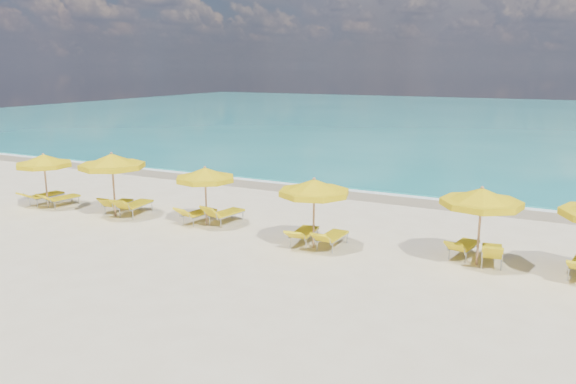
% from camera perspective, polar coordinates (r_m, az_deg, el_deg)
% --- Properties ---
extents(ground_plane, '(120.00, 120.00, 0.00)m').
position_cam_1_polar(ground_plane, '(18.92, -2.06, -4.44)').
color(ground_plane, beige).
extents(ocean, '(120.00, 80.00, 0.30)m').
position_cam_1_polar(ocean, '(64.65, 19.16, 7.04)').
color(ocean, '#167F7E').
rests_on(ocean, ground).
extents(wet_sand_band, '(120.00, 2.60, 0.01)m').
position_cam_1_polar(wet_sand_band, '(25.43, 6.03, -0.04)').
color(wet_sand_band, tan).
rests_on(wet_sand_band, ground).
extents(foam_line, '(120.00, 1.20, 0.03)m').
position_cam_1_polar(foam_line, '(26.16, 6.66, 0.31)').
color(foam_line, white).
rests_on(foam_line, ground).
extents(whitecap_near, '(14.00, 0.36, 0.05)m').
position_cam_1_polar(whitecap_near, '(36.41, 2.64, 3.87)').
color(whitecap_near, white).
rests_on(whitecap_near, ground).
extents(whitecap_far, '(18.00, 0.30, 0.05)m').
position_cam_1_polar(whitecap_far, '(40.20, 25.58, 3.47)').
color(whitecap_far, white).
rests_on(whitecap_far, ground).
extents(umbrella_2, '(2.70, 2.70, 2.20)m').
position_cam_1_polar(umbrella_2, '(24.34, -23.56, 2.90)').
color(umbrella_2, tan).
rests_on(umbrella_2, ground).
extents(umbrella_3, '(2.60, 2.60, 2.46)m').
position_cam_1_polar(umbrella_3, '(21.82, -17.46, 2.95)').
color(umbrella_3, tan).
rests_on(umbrella_3, ground).
extents(umbrella_4, '(2.51, 2.51, 2.15)m').
position_cam_1_polar(umbrella_4, '(19.90, -8.42, 1.72)').
color(umbrella_4, tan).
rests_on(umbrella_4, ground).
extents(umbrella_5, '(2.45, 2.45, 2.25)m').
position_cam_1_polar(umbrella_5, '(17.19, 2.66, 0.41)').
color(umbrella_5, tan).
rests_on(umbrella_5, ground).
extents(umbrella_6, '(2.69, 2.69, 2.31)m').
position_cam_1_polar(umbrella_6, '(16.54, 19.07, -0.57)').
color(umbrella_6, tan).
rests_on(umbrella_6, ground).
extents(lounger_2_left, '(0.79, 1.89, 0.67)m').
position_cam_1_polar(lounger_2_left, '(25.25, -23.43, -0.62)').
color(lounger_2_left, '#A5A8AD').
rests_on(lounger_2_left, ground).
extents(lounger_2_right, '(0.80, 1.74, 0.68)m').
position_cam_1_polar(lounger_2_right, '(24.56, -21.93, -0.87)').
color(lounger_2_right, '#A5A8AD').
rests_on(lounger_2_right, ground).
extents(lounger_3_left, '(0.76, 1.68, 0.76)m').
position_cam_1_polar(lounger_3_left, '(22.90, -16.87, -1.42)').
color(lounger_3_left, '#A5A8AD').
rests_on(lounger_3_left, ground).
extents(lounger_3_right, '(0.86, 1.98, 0.84)m').
position_cam_1_polar(lounger_3_right, '(22.25, -15.24, -1.64)').
color(lounger_3_right, '#A5A8AD').
rests_on(lounger_3_right, ground).
extents(lounger_4_left, '(0.82, 1.77, 0.74)m').
position_cam_1_polar(lounger_4_left, '(20.69, -9.06, -2.49)').
color(lounger_4_left, '#A5A8AD').
rests_on(lounger_4_left, ground).
extents(lounger_4_right, '(0.87, 1.86, 0.85)m').
position_cam_1_polar(lounger_4_right, '(20.42, -6.36, -2.56)').
color(lounger_4_right, '#A5A8AD').
rests_on(lounger_4_right, ground).
extents(lounger_5_left, '(0.77, 1.86, 0.72)m').
position_cam_1_polar(lounger_5_left, '(18.02, 1.61, -4.59)').
color(lounger_5_left, '#A5A8AD').
rests_on(lounger_5_left, ground).
extents(lounger_5_right, '(0.64, 1.77, 0.74)m').
position_cam_1_polar(lounger_5_right, '(17.70, 4.47, -4.97)').
color(lounger_5_right, '#A5A8AD').
rests_on(lounger_5_right, ground).
extents(lounger_6_left, '(0.82, 1.75, 0.72)m').
position_cam_1_polar(lounger_6_left, '(17.61, 17.40, -5.65)').
color(lounger_6_left, '#A5A8AD').
rests_on(lounger_6_left, ground).
extents(lounger_6_right, '(0.77, 1.73, 0.81)m').
position_cam_1_polar(lounger_6_right, '(17.28, 19.98, -6.16)').
color(lounger_6_right, '#A5A8AD').
rests_on(lounger_6_right, ground).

